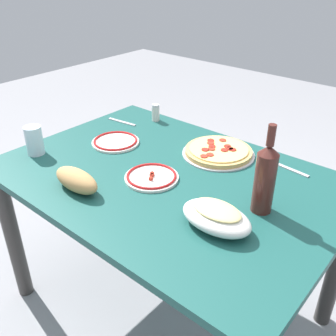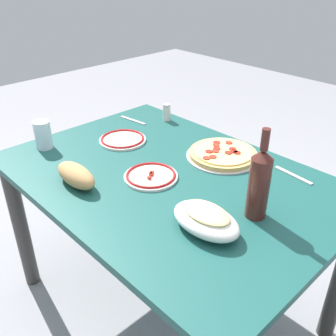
{
  "view_description": "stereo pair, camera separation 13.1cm",
  "coord_description": "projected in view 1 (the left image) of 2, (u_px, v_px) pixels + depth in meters",
  "views": [
    {
      "loc": [
        0.84,
        -0.98,
        1.5
      ],
      "look_at": [
        0.0,
        0.0,
        0.77
      ],
      "focal_mm": 40.81,
      "sensor_mm": 36.0,
      "label": 1
    },
    {
      "loc": [
        0.94,
        -0.89,
        1.5
      ],
      "look_at": [
        0.0,
        0.0,
        0.77
      ],
      "focal_mm": 40.81,
      "sensor_mm": 36.0,
      "label": 2
    }
  ],
  "objects": [
    {
      "name": "ground_plane",
      "position": [
        168.0,
        304.0,
        1.87
      ],
      "size": [
        8.0,
        8.0,
        0.0
      ],
      "primitive_type": "plane",
      "color": "gray",
      "rests_on": "ground"
    },
    {
      "name": "dining_table",
      "position": [
        168.0,
        199.0,
        1.56
      ],
      "size": [
        1.33,
        0.92,
        0.74
      ],
      "color": "#194C47",
      "rests_on": "ground"
    },
    {
      "name": "pepperoni_pizza",
      "position": [
        218.0,
        151.0,
        1.64
      ],
      "size": [
        0.31,
        0.31,
        0.03
      ],
      "color": "#B7B7BC",
      "rests_on": "dining_table"
    },
    {
      "name": "baked_pasta_dish",
      "position": [
        216.0,
        216.0,
        1.2
      ],
      "size": [
        0.24,
        0.15,
        0.08
      ],
      "color": "white",
      "rests_on": "dining_table"
    },
    {
      "name": "wine_bottle",
      "position": [
        265.0,
        178.0,
        1.23
      ],
      "size": [
        0.07,
        0.07,
        0.31
      ],
      "color": "#471E19",
      "rests_on": "dining_table"
    },
    {
      "name": "water_glass",
      "position": [
        34.0,
        140.0,
        1.63
      ],
      "size": [
        0.07,
        0.07,
        0.13
      ],
      "primitive_type": "cylinder",
      "color": "silver",
      "rests_on": "dining_table"
    },
    {
      "name": "side_plate_near",
      "position": [
        152.0,
        177.0,
        1.47
      ],
      "size": [
        0.21,
        0.21,
        0.02
      ],
      "color": "white",
      "rests_on": "dining_table"
    },
    {
      "name": "side_plate_far",
      "position": [
        116.0,
        141.0,
        1.74
      ],
      "size": [
        0.22,
        0.22,
        0.02
      ],
      "color": "white",
      "rests_on": "dining_table"
    },
    {
      "name": "bread_loaf",
      "position": [
        76.0,
        180.0,
        1.39
      ],
      "size": [
        0.21,
        0.09,
        0.08
      ],
      "primitive_type": "ellipsoid",
      "color": "tan",
      "rests_on": "dining_table"
    },
    {
      "name": "spice_shaker",
      "position": [
        156.0,
        113.0,
        1.96
      ],
      "size": [
        0.04,
        0.04,
        0.09
      ],
      "color": "silver",
      "rests_on": "dining_table"
    },
    {
      "name": "fork_left",
      "position": [
        122.0,
        122.0,
        1.96
      ],
      "size": [
        0.17,
        0.04,
        0.0
      ],
      "primitive_type": "cube",
      "rotation": [
        0.0,
        0.0,
        0.12
      ],
      "color": "#B7B7BC",
      "rests_on": "dining_table"
    },
    {
      "name": "fork_right",
      "position": [
        289.0,
        169.0,
        1.54
      ],
      "size": [
        0.17,
        0.03,
        0.0
      ],
      "primitive_type": "cube",
      "rotation": [
        0.0,
        0.0,
        3.03
      ],
      "color": "#B7B7BC",
      "rests_on": "dining_table"
    }
  ]
}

